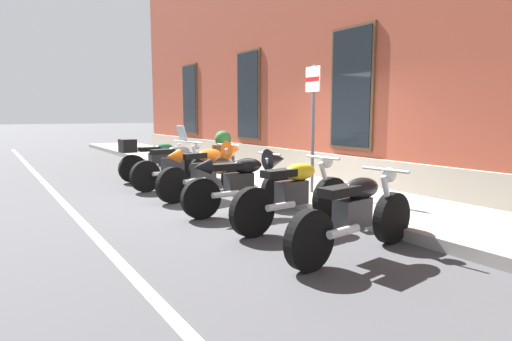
# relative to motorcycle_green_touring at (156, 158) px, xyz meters

# --- Properties ---
(ground_plane) EXTENTS (140.00, 140.00, 0.00)m
(ground_plane) POSITION_rel_motorcycle_green_touring_xyz_m (3.29, 0.88, -0.54)
(ground_plane) COLOR #38383A
(sidewalk) EXTENTS (30.67, 2.20, 0.15)m
(sidewalk) POSITION_rel_motorcycle_green_touring_xyz_m (3.29, 1.98, -0.46)
(sidewalk) COLOR gray
(sidewalk) RESTS_ON ground_plane
(lane_stripe) EXTENTS (30.67, 0.12, 0.01)m
(lane_stripe) POSITION_rel_motorcycle_green_touring_xyz_m (3.29, -2.32, -0.54)
(lane_stripe) COLOR silver
(lane_stripe) RESTS_ON ground_plane
(brick_pub_facade) EXTENTS (24.67, 6.32, 7.71)m
(brick_pub_facade) POSITION_rel_motorcycle_green_touring_xyz_m (3.29, 6.19, 3.31)
(brick_pub_facade) COLOR brown
(brick_pub_facade) RESTS_ON ground_plane
(motorcycle_green_touring) EXTENTS (0.62, 2.04, 1.30)m
(motorcycle_green_touring) POSITION_rel_motorcycle_green_touring_xyz_m (0.00, 0.00, 0.00)
(motorcycle_green_touring) COLOR black
(motorcycle_green_touring) RESTS_ON ground_plane
(motorcycle_grey_naked) EXTENTS (0.62, 2.00, 0.98)m
(motorcycle_grey_naked) POSITION_rel_motorcycle_green_touring_xyz_m (1.29, -0.04, -0.05)
(motorcycle_grey_naked) COLOR black
(motorcycle_grey_naked) RESTS_ON ground_plane
(motorcycle_orange_sport) EXTENTS (0.71, 2.10, 1.06)m
(motorcycle_orange_sport) POSITION_rel_motorcycle_green_touring_xyz_m (2.56, 0.13, 0.03)
(motorcycle_orange_sport) COLOR black
(motorcycle_orange_sport) RESTS_ON ground_plane
(motorcycle_black_sport) EXTENTS (0.62, 2.04, 1.01)m
(motorcycle_black_sport) POSITION_rel_motorcycle_green_touring_xyz_m (4.07, 0.04, 0.01)
(motorcycle_black_sport) COLOR black
(motorcycle_black_sport) RESTS_ON ground_plane
(motorcycle_yellow_naked) EXTENTS (0.62, 2.11, 0.97)m
(motorcycle_yellow_naked) POSITION_rel_motorcycle_green_touring_xyz_m (5.25, 0.13, -0.06)
(motorcycle_yellow_naked) COLOR black
(motorcycle_yellow_naked) RESTS_ON ground_plane
(motorcycle_black_naked) EXTENTS (0.63, 2.10, 0.94)m
(motorcycle_black_naked) POSITION_rel_motorcycle_green_touring_xyz_m (6.56, -0.02, -0.07)
(motorcycle_black_naked) COLOR black
(motorcycle_black_naked) RESTS_ON ground_plane
(parking_sign) EXTENTS (0.36, 0.07, 2.28)m
(parking_sign) POSITION_rel_motorcycle_green_touring_xyz_m (3.84, 1.58, 1.10)
(parking_sign) COLOR #4C4C51
(parking_sign) RESTS_ON sidewalk
(barrel_planter) EXTENTS (0.57, 0.57, 1.02)m
(barrel_planter) POSITION_rel_motorcycle_green_touring_xyz_m (0.55, 1.49, 0.07)
(barrel_planter) COLOR brown
(barrel_planter) RESTS_ON sidewalk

